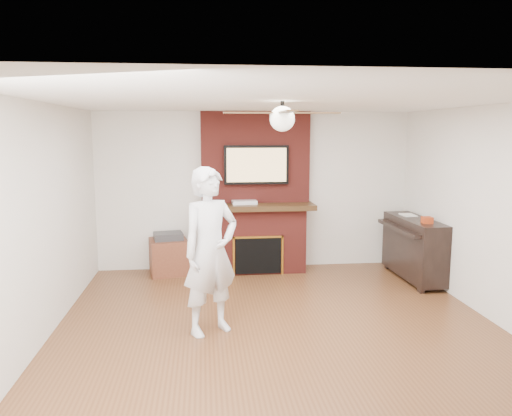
{
  "coord_description": "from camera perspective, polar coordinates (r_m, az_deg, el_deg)",
  "views": [
    {
      "loc": [
        -0.82,
        -5.16,
        2.19
      ],
      "look_at": [
        -0.18,
        0.9,
        1.25
      ],
      "focal_mm": 35.0,
      "sensor_mm": 36.0,
      "label": 1
    }
  ],
  "objects": [
    {
      "name": "cable_box",
      "position": [
        7.71,
        -1.34,
        0.66
      ],
      "size": [
        0.39,
        0.24,
        0.05
      ],
      "primitive_type": "cube",
      "rotation": [
        0.0,
        0.0,
        0.07
      ],
      "color": "silver",
      "rests_on": "fireplace"
    },
    {
      "name": "piano",
      "position": [
        7.79,
        17.57,
        -4.26
      ],
      "size": [
        0.56,
        1.42,
        1.01
      ],
      "rotation": [
        0.0,
        0.0,
        0.03
      ],
      "color": "black",
      "rests_on": "ground"
    },
    {
      "name": "room_shell",
      "position": [
        5.3,
        2.92,
        -1.48
      ],
      "size": [
        5.36,
        5.86,
        2.86
      ],
      "color": "#4E2C17",
      "rests_on": "ground"
    },
    {
      "name": "candle_green",
      "position": [
        7.82,
        -0.56,
        -7.2
      ],
      "size": [
        0.08,
        0.08,
        0.09
      ],
      "primitive_type": "cylinder",
      "color": "#307935",
      "rests_on": "ground"
    },
    {
      "name": "ceiling_fan",
      "position": [
        5.22,
        3.02,
        10.27
      ],
      "size": [
        1.21,
        1.21,
        0.31
      ],
      "color": "black",
      "rests_on": "room_shell"
    },
    {
      "name": "tv",
      "position": [
        7.72,
        0.04,
        4.95
      ],
      "size": [
        1.0,
        0.08,
        0.6
      ],
      "color": "black",
      "rests_on": "fireplace"
    },
    {
      "name": "candle_cream",
      "position": [
        7.82,
        1.59,
        -7.07
      ],
      "size": [
        0.07,
        0.07,
        0.12
      ],
      "primitive_type": "cylinder",
      "color": "beige",
      "rests_on": "ground"
    },
    {
      "name": "candle_orange",
      "position": [
        7.85,
        -0.9,
        -7.03
      ],
      "size": [
        0.08,
        0.08,
        0.12
      ],
      "primitive_type": "cylinder",
      "color": "#BC3C16",
      "rests_on": "ground"
    },
    {
      "name": "side_table",
      "position": [
        7.89,
        -9.94,
        -5.28
      ],
      "size": [
        0.65,
        0.65,
        0.65
      ],
      "rotation": [
        0.0,
        0.0,
        0.19
      ],
      "color": "#562818",
      "rests_on": "ground"
    },
    {
      "name": "fireplace",
      "position": [
        7.84,
        0.01,
        -0.03
      ],
      "size": [
        1.78,
        0.64,
        2.5
      ],
      "color": "maroon",
      "rests_on": "ground"
    },
    {
      "name": "person",
      "position": [
        5.42,
        -5.23,
        -4.95
      ],
      "size": [
        0.8,
        0.73,
        1.82
      ],
      "primitive_type": "imported",
      "rotation": [
        0.0,
        0.0,
        0.54
      ],
      "color": "silver",
      "rests_on": "ground"
    }
  ]
}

